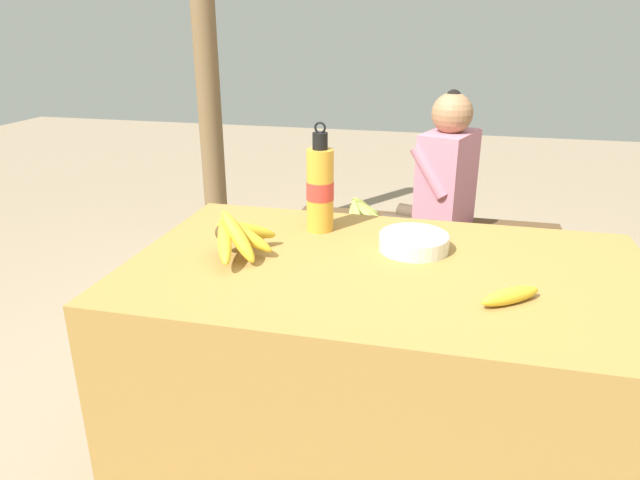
# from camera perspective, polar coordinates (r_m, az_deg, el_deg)

# --- Properties ---
(ground_plane) EXTENTS (12.00, 12.00, 0.00)m
(ground_plane) POSITION_cam_1_polar(r_m,az_deg,el_deg) (2.02, 5.76, -21.16)
(ground_plane) COLOR gray
(market_counter) EXTENTS (1.47, 0.87, 0.70)m
(market_counter) POSITION_cam_1_polar(r_m,az_deg,el_deg) (1.80, 6.18, -12.84)
(market_counter) COLOR olive
(market_counter) RESTS_ON ground_plane
(banana_bunch_ripe) EXTENTS (0.19, 0.31, 0.15)m
(banana_bunch_ripe) POSITION_cam_1_polar(r_m,az_deg,el_deg) (1.68, -8.25, 0.57)
(banana_bunch_ripe) COLOR #4C381E
(banana_bunch_ripe) RESTS_ON market_counter
(serving_bowl) EXTENTS (0.21, 0.21, 0.05)m
(serving_bowl) POSITION_cam_1_polar(r_m,az_deg,el_deg) (1.74, 9.37, -0.10)
(serving_bowl) COLOR silver
(serving_bowl) RESTS_ON market_counter
(water_bottle) EXTENTS (0.09, 0.09, 0.36)m
(water_bottle) POSITION_cam_1_polar(r_m,az_deg,el_deg) (1.85, 0.01, 5.22)
(water_bottle) COLOR gold
(water_bottle) RESTS_ON market_counter
(loose_banana_front) EXTENTS (0.16, 0.14, 0.04)m
(loose_banana_front) POSITION_cam_1_polar(r_m,az_deg,el_deg) (1.48, 18.49, -5.32)
(loose_banana_front) COLOR gold
(loose_banana_front) RESTS_ON market_counter
(wooden_bench) EXTENTS (1.35, 0.32, 0.38)m
(wooden_bench) POSITION_cam_1_polar(r_m,az_deg,el_deg) (2.99, 10.33, 0.44)
(wooden_bench) COLOR brown
(wooden_bench) RESTS_ON ground_plane
(seated_vendor) EXTENTS (0.47, 0.43, 1.06)m
(seated_vendor) POSITION_cam_1_polar(r_m,az_deg,el_deg) (2.88, 11.72, 5.52)
(seated_vendor) COLOR #473828
(seated_vendor) RESTS_ON ground_plane
(banana_bunch_green) EXTENTS (0.18, 0.28, 0.13)m
(banana_bunch_green) POSITION_cam_1_polar(r_m,az_deg,el_deg) (2.98, 4.02, 3.20)
(banana_bunch_green) COLOR #4C381E
(banana_bunch_green) RESTS_ON wooden_bench
(support_post_near) EXTENTS (0.14, 0.14, 2.30)m
(support_post_near) POSITION_cam_1_polar(r_m,az_deg,el_deg) (3.47, -11.32, 17.33)
(support_post_near) COLOR brown
(support_post_near) RESTS_ON ground_plane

